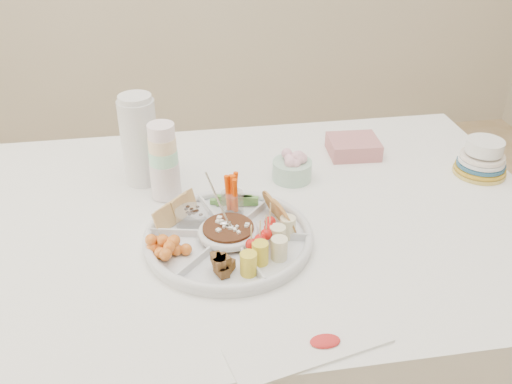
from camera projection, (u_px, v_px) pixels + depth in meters
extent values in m
cube|color=white|center=(247.00, 327.00, 1.60)|extent=(1.52, 1.02, 0.76)
cube|color=brown|center=(495.00, 208.00, 1.86)|extent=(0.55, 0.55, 1.05)
cylinder|color=white|center=(228.00, 235.00, 1.30)|extent=(0.45, 0.45, 0.04)
cylinder|color=#3D1F0B|center=(228.00, 232.00, 1.29)|extent=(0.14, 0.14, 0.04)
cylinder|color=beige|center=(164.00, 160.00, 1.43)|extent=(0.09, 0.09, 0.21)
cylinder|color=silver|center=(139.00, 139.00, 1.49)|extent=(0.12, 0.12, 0.25)
cylinder|color=#B0DBC7|center=(292.00, 166.00, 1.54)|extent=(0.14, 0.14, 0.08)
cube|color=#C07577|center=(353.00, 147.00, 1.68)|extent=(0.15, 0.13, 0.05)
cylinder|color=#E7E147|center=(482.00, 159.00, 1.56)|extent=(0.15, 0.15, 0.09)
cube|color=white|center=(309.00, 345.00, 1.03)|extent=(0.32, 0.17, 0.01)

